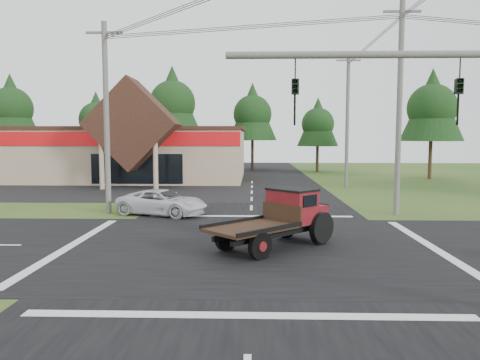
{
  "coord_description": "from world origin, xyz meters",
  "views": [
    {
      "loc": [
        0.1,
        -17.75,
        4.25
      ],
      "look_at": [
        -0.53,
        4.5,
        2.2
      ],
      "focal_mm": 35.0,
      "sensor_mm": 36.0,
      "label": 1
    }
  ],
  "objects": [
    {
      "name": "ground",
      "position": [
        0.0,
        0.0,
        0.0
      ],
      "size": [
        120.0,
        120.0,
        0.0
      ],
      "primitive_type": "plane",
      "color": "#294F1C",
      "rests_on": "ground"
    },
    {
      "name": "road_ns",
      "position": [
        0.0,
        0.0,
        0.01
      ],
      "size": [
        12.0,
        120.0,
        0.02
      ],
      "primitive_type": "cube",
      "color": "black",
      "rests_on": "ground"
    },
    {
      "name": "road_ew",
      "position": [
        0.0,
        0.0,
        0.01
      ],
      "size": [
        120.0,
        12.0,
        0.02
      ],
      "primitive_type": "cube",
      "color": "black",
      "rests_on": "ground"
    },
    {
      "name": "parking_apron",
      "position": [
        -14.0,
        19.0,
        0.01
      ],
      "size": [
        28.0,
        14.0,
        0.02
      ],
      "primitive_type": "cube",
      "color": "black",
      "rests_on": "ground"
    },
    {
      "name": "cvs_building",
      "position": [
        -15.7,
        29.57,
        2.78
      ],
      "size": [
        30.4,
        18.2,
        9.19
      ],
      "color": "tan",
      "rests_on": "ground"
    },
    {
      "name": "utility_pole_nw",
      "position": [
        -8.0,
        8.0,
        5.39
      ],
      "size": [
        2.0,
        0.3,
        10.5
      ],
      "color": "#595651",
      "rests_on": "ground"
    },
    {
      "name": "utility_pole_ne",
      "position": [
        8.0,
        8.0,
        5.89
      ],
      "size": [
        2.0,
        0.3,
        11.5
      ],
      "color": "#595651",
      "rests_on": "ground"
    },
    {
      "name": "utility_pole_n",
      "position": [
        8.0,
        22.0,
        5.74
      ],
      "size": [
        2.0,
        0.3,
        11.2
      ],
      "color": "#595651",
      "rests_on": "ground"
    },
    {
      "name": "tree_row_a",
      "position": [
        -30.0,
        40.0,
        8.05
      ],
      "size": [
        6.72,
        6.72,
        12.12
      ],
      "color": "#332316",
      "rests_on": "ground"
    },
    {
      "name": "tree_row_b",
      "position": [
        -20.0,
        42.0,
        6.7
      ],
      "size": [
        5.6,
        5.6,
        10.1
      ],
      "color": "#332316",
      "rests_on": "ground"
    },
    {
      "name": "tree_row_c",
      "position": [
        -10.0,
        41.0,
        8.72
      ],
      "size": [
        7.28,
        7.28,
        13.13
      ],
      "color": "#332316",
      "rests_on": "ground"
    },
    {
      "name": "tree_row_d",
      "position": [
        0.0,
        42.0,
        7.38
      ],
      "size": [
        6.16,
        6.16,
        11.11
      ],
      "color": "#332316",
      "rests_on": "ground"
    },
    {
      "name": "tree_row_e",
      "position": [
        8.0,
        40.0,
        6.03
      ],
      "size": [
        5.04,
        5.04,
        9.09
      ],
      "color": "#332316",
      "rests_on": "ground"
    },
    {
      "name": "tree_side_ne",
      "position": [
        18.0,
        30.0,
        7.38
      ],
      "size": [
        6.16,
        6.16,
        11.11
      ],
      "color": "#332316",
      "rests_on": "ground"
    },
    {
      "name": "antique_flatbed_truck",
      "position": [
        0.86,
        -0.12,
        1.13
      ],
      "size": [
        5.33,
        5.26,
        2.27
      ],
      "primitive_type": null,
      "rotation": [
        0.0,
        0.0,
        -0.8
      ],
      "color": "#530B15",
      "rests_on": "ground"
    },
    {
      "name": "white_pickup",
      "position": [
        -4.86,
        7.46,
        0.69
      ],
      "size": [
        5.46,
        3.84,
        1.38
      ],
      "primitive_type": "imported",
      "rotation": [
        0.0,
        0.0,
        1.23
      ],
      "color": "silver",
      "rests_on": "ground"
    }
  ]
}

